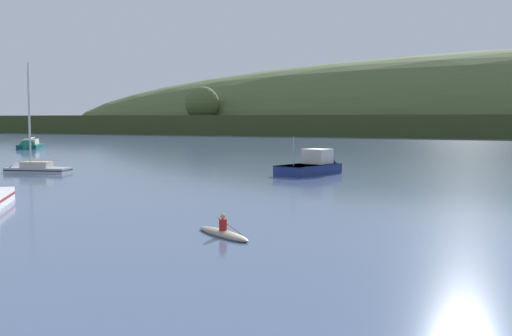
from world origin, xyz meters
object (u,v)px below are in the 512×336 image
canoe_with_paddler (223,233)px  sailboat_midwater_white (30,148)px  sailboat_far_left (30,171)px  fishing_boat_moored (314,168)px

canoe_with_paddler → sailboat_midwater_white: bearing=172.4°
sailboat_far_left → canoe_with_paddler: (27.73, -20.81, -0.01)m
sailboat_midwater_white → sailboat_far_left: sailboat_midwater_white is taller
sailboat_far_left → fishing_boat_moored: (23.56, 7.74, 0.37)m
sailboat_far_left → canoe_with_paddler: sailboat_far_left is taller
fishing_boat_moored → canoe_with_paddler: bearing=-153.4°
sailboat_midwater_white → canoe_with_paddler: size_ratio=3.97×
sailboat_far_left → fishing_boat_moored: bearing=-173.2°
sailboat_midwater_white → sailboat_far_left: bearing=11.9°
sailboat_midwater_white → fishing_boat_moored: 59.12m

